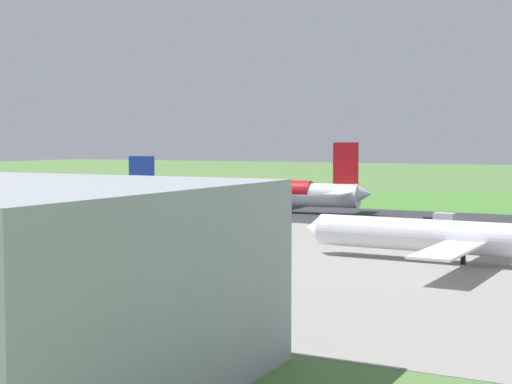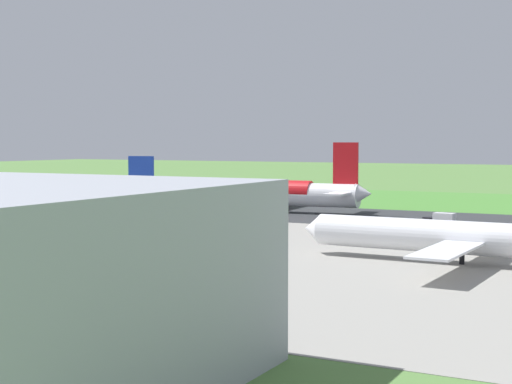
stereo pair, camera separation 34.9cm
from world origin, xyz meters
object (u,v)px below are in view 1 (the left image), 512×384
object	(u,v)px
no_stopping_sign	(320,191)
airliner_parked_near	(465,237)
traffic_cone_orange	(301,196)
service_car_followme	(451,232)
airliner_main	(258,193)
airliner_parked_mid	(55,210)
service_truck_baggage	(441,219)

from	to	relation	value
no_stopping_sign	airliner_parked_near	bearing A→B (deg)	121.69
traffic_cone_orange	service_car_followme	bearing A→B (deg)	129.06
airliner_main	traffic_cone_orange	distance (m)	50.37
traffic_cone_orange	no_stopping_sign	bearing A→B (deg)	-165.90
airliner_parked_near	service_car_followme	size ratio (longest dim) A/B	9.92
airliner_main	airliner_parked_mid	bearing A→B (deg)	72.90
service_truck_baggage	service_car_followme	world-z (taller)	service_truck_baggage
service_car_followme	service_truck_baggage	bearing A→B (deg)	-70.34
service_car_followme	no_stopping_sign	xyz separation A→B (m)	(56.46, -77.55, 0.91)
airliner_main	no_stopping_sign	xyz separation A→B (m)	(5.96, -50.26, -2.60)
traffic_cone_orange	airliner_main	bearing A→B (deg)	103.05
airliner_main	service_truck_baggage	xyz separation A→B (m)	(-44.96, 11.80, -2.95)
service_truck_baggage	no_stopping_sign	xyz separation A→B (m)	(50.92, -62.05, 0.35)
service_truck_baggage	service_car_followme	bearing A→B (deg)	109.66
airliner_main	airliner_parked_mid	distance (m)	51.93
airliner_parked_near	service_car_followme	bearing A→B (deg)	-72.90
airliner_parked_near	airliner_parked_mid	world-z (taller)	airliner_parked_mid
airliner_main	airliner_parked_near	size ratio (longest dim) A/B	1.20
service_car_followme	traffic_cone_orange	size ratio (longest dim) A/B	8.31
airliner_main	traffic_cone_orange	size ratio (longest dim) A/B	98.46
service_car_followme	no_stopping_sign	size ratio (longest dim) A/B	1.53
service_truck_baggage	no_stopping_sign	distance (m)	80.27
airliner_parked_near	service_truck_baggage	xyz separation A→B (m)	(14.07, -43.23, -2.21)
service_car_followme	traffic_cone_orange	xyz separation A→B (m)	(61.83, -76.20, -0.57)
airliner_parked_mid	traffic_cone_orange	bearing A→B (deg)	-92.28
service_truck_baggage	service_car_followme	xyz separation A→B (m)	(-5.54, 15.50, -0.56)
airliner_main	service_truck_baggage	world-z (taller)	airliner_main
airliner_parked_near	no_stopping_sign	bearing A→B (deg)	-58.31
airliner_parked_mid	service_car_followme	world-z (taller)	airliner_parked_mid
airliner_main	service_car_followme	distance (m)	57.51
airliner_main	airliner_parked_mid	xyz separation A→B (m)	(15.26, 49.63, -0.67)
airliner_main	traffic_cone_orange	world-z (taller)	airliner_main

